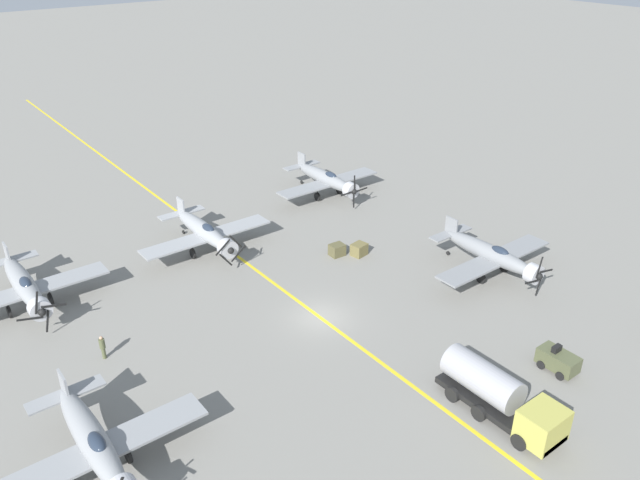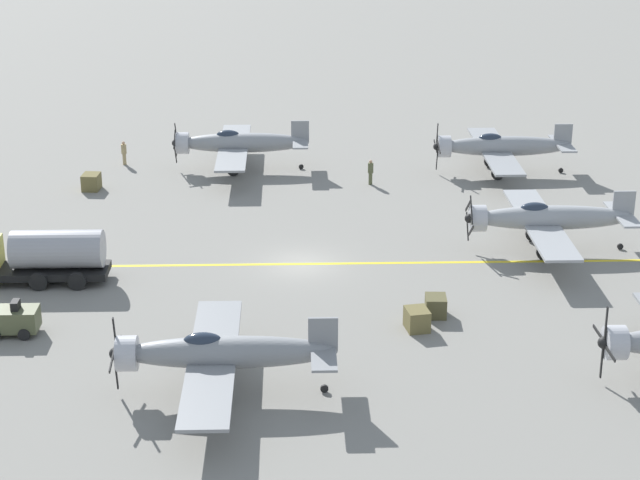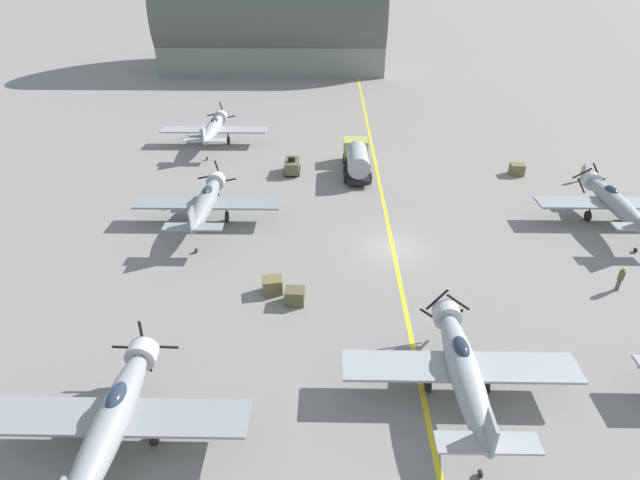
{
  "view_description": "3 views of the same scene",
  "coord_description": "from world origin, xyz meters",
  "px_view_note": "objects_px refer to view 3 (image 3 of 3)",
  "views": [
    {
      "loc": [
        23.64,
        30.83,
        26.51
      ],
      "look_at": [
        -3.89,
        -5.08,
        3.24
      ],
      "focal_mm": 35.0,
      "sensor_mm": 36.0,
      "label": 1
    },
    {
      "loc": [
        -56.76,
        0.52,
        23.38
      ],
      "look_at": [
        -4.8,
        -0.96,
        3.32
      ],
      "focal_mm": 60.0,
      "sensor_mm": 36.0,
      "label": 2
    },
    {
      "loc": [
        -5.06,
        -32.61,
        20.31
      ],
      "look_at": [
        -5.56,
        -2.93,
        2.45
      ],
      "focal_mm": 28.0,
      "sensor_mm": 36.0,
      "label": 3
    }
  ],
  "objects_px": {
    "airplane_mid_right": "(613,201)",
    "supply_crate_outboard": "(272,285)",
    "ground_crew_walking": "(583,172)",
    "supply_crate_mid_lane": "(517,169)",
    "airplane_mid_left": "(206,202)",
    "tow_tractor": "(292,166)",
    "airplane_far_left": "(214,128)",
    "airplane_near_left": "(113,419)",
    "supply_crate_by_tanker": "(295,296)",
    "hangar": "(274,21)",
    "airplane_near_center": "(463,368)",
    "ground_crew_inspecting": "(621,278)",
    "fuel_tanker": "(357,158)"
  },
  "relations": [
    {
      "from": "airplane_mid_right",
      "to": "supply_crate_mid_lane",
      "type": "xyz_separation_m",
      "value": [
        -4.36,
        10.0,
        -1.45
      ]
    },
    {
      "from": "airplane_far_left",
      "to": "ground_crew_inspecting",
      "type": "distance_m",
      "value": 42.61
    },
    {
      "from": "airplane_far_left",
      "to": "airplane_mid_left",
      "type": "height_order",
      "value": "airplane_mid_left"
    },
    {
      "from": "ground_crew_walking",
      "to": "airplane_far_left",
      "type": "bearing_deg",
      "value": 166.12
    },
    {
      "from": "airplane_near_left",
      "to": "airplane_mid_left",
      "type": "bearing_deg",
      "value": 76.17
    },
    {
      "from": "supply_crate_by_tanker",
      "to": "hangar",
      "type": "distance_m",
      "value": 72.14
    },
    {
      "from": "airplane_near_center",
      "to": "airplane_mid_left",
      "type": "bearing_deg",
      "value": 130.44
    },
    {
      "from": "airplane_mid_right",
      "to": "ground_crew_walking",
      "type": "height_order",
      "value": "airplane_mid_right"
    },
    {
      "from": "ground_crew_walking",
      "to": "airplane_mid_right",
      "type": "bearing_deg",
      "value": -99.95
    },
    {
      "from": "airplane_mid_right",
      "to": "tow_tractor",
      "type": "distance_m",
      "value": 28.85
    },
    {
      "from": "fuel_tanker",
      "to": "supply_crate_outboard",
      "type": "bearing_deg",
      "value": -107.88
    },
    {
      "from": "supply_crate_mid_lane",
      "to": "ground_crew_walking",
      "type": "bearing_deg",
      "value": -13.79
    },
    {
      "from": "airplane_far_left",
      "to": "ground_crew_walking",
      "type": "xyz_separation_m",
      "value": [
        37.94,
        -9.37,
        -1.03
      ]
    },
    {
      "from": "airplane_near_left",
      "to": "supply_crate_mid_lane",
      "type": "xyz_separation_m",
      "value": [
        28.52,
        32.18,
        -1.45
      ]
    },
    {
      "from": "ground_crew_inspecting",
      "to": "hangar",
      "type": "bearing_deg",
      "value": 112.99
    },
    {
      "from": "airplane_far_left",
      "to": "supply_crate_mid_lane",
      "type": "relative_size",
      "value": 8.87
    },
    {
      "from": "hangar",
      "to": "airplane_far_left",
      "type": "bearing_deg",
      "value": -94.28
    },
    {
      "from": "ground_crew_walking",
      "to": "supply_crate_mid_lane",
      "type": "height_order",
      "value": "ground_crew_walking"
    },
    {
      "from": "airplane_near_left",
      "to": "supply_crate_mid_lane",
      "type": "distance_m",
      "value": 43.02
    },
    {
      "from": "airplane_far_left",
      "to": "airplane_near_center",
      "type": "height_order",
      "value": "airplane_far_left"
    },
    {
      "from": "supply_crate_by_tanker",
      "to": "hangar",
      "type": "height_order",
      "value": "hangar"
    },
    {
      "from": "airplane_near_left",
      "to": "ground_crew_walking",
      "type": "relative_size",
      "value": 6.69
    },
    {
      "from": "tow_tractor",
      "to": "ground_crew_inspecting",
      "type": "relative_size",
      "value": 1.45
    },
    {
      "from": "airplane_far_left",
      "to": "supply_crate_outboard",
      "type": "distance_m",
      "value": 29.52
    },
    {
      "from": "airplane_mid_right",
      "to": "supply_crate_outboard",
      "type": "bearing_deg",
      "value": -161.68
    },
    {
      "from": "airplane_near_center",
      "to": "supply_crate_mid_lane",
      "type": "distance_m",
      "value": 31.29
    },
    {
      "from": "airplane_near_left",
      "to": "airplane_mid_left",
      "type": "distance_m",
      "value": 21.55
    },
    {
      "from": "tow_tractor",
      "to": "supply_crate_by_tanker",
      "type": "distance_m",
      "value": 21.24
    },
    {
      "from": "tow_tractor",
      "to": "supply_crate_outboard",
      "type": "relative_size",
      "value": 2.0
    },
    {
      "from": "airplane_mid_right",
      "to": "airplane_near_left",
      "type": "bearing_deg",
      "value": -148.0
    },
    {
      "from": "ground_crew_walking",
      "to": "hangar",
      "type": "height_order",
      "value": "hangar"
    },
    {
      "from": "airplane_far_left",
      "to": "airplane_near_left",
      "type": "bearing_deg",
      "value": -84.62
    },
    {
      "from": "airplane_mid_right",
      "to": "fuel_tanker",
      "type": "distance_m",
      "value": 22.95
    },
    {
      "from": "hangar",
      "to": "airplane_near_left",
      "type": "bearing_deg",
      "value": -89.73
    },
    {
      "from": "airplane_mid_right",
      "to": "airplane_mid_left",
      "type": "bearing_deg",
      "value": 179.09
    },
    {
      "from": "airplane_mid_right",
      "to": "ground_crew_inspecting",
      "type": "height_order",
      "value": "airplane_mid_right"
    },
    {
      "from": "airplane_near_left",
      "to": "tow_tractor",
      "type": "xyz_separation_m",
      "value": [
        5.86,
        32.19,
        -1.22
      ]
    },
    {
      "from": "tow_tractor",
      "to": "hangar",
      "type": "bearing_deg",
      "value": 97.1
    },
    {
      "from": "airplane_mid_right",
      "to": "hangar",
      "type": "xyz_separation_m",
      "value": [
        -33.27,
        60.19,
        5.82
      ]
    },
    {
      "from": "tow_tractor",
      "to": "supply_crate_by_tanker",
      "type": "height_order",
      "value": "tow_tractor"
    },
    {
      "from": "tow_tractor",
      "to": "supply_crate_outboard",
      "type": "height_order",
      "value": "tow_tractor"
    },
    {
      "from": "fuel_tanker",
      "to": "hangar",
      "type": "distance_m",
      "value": 51.84
    },
    {
      "from": "ground_crew_inspecting",
      "to": "airplane_far_left",
      "type": "bearing_deg",
      "value": 140.11
    },
    {
      "from": "airplane_near_left",
      "to": "ground_crew_walking",
      "type": "bearing_deg",
      "value": 26.8
    },
    {
      "from": "airplane_far_left",
      "to": "ground_crew_walking",
      "type": "relative_size",
      "value": 6.69
    },
    {
      "from": "airplane_mid_left",
      "to": "supply_crate_mid_lane",
      "type": "distance_m",
      "value": 30.88
    },
    {
      "from": "airplane_near_left",
      "to": "airplane_far_left",
      "type": "bearing_deg",
      "value": 80.07
    },
    {
      "from": "airplane_near_left",
      "to": "fuel_tanker",
      "type": "relative_size",
      "value": 1.5
    },
    {
      "from": "airplane_far_left",
      "to": "airplane_mid_right",
      "type": "relative_size",
      "value": 1.0
    },
    {
      "from": "airplane_mid_right",
      "to": "supply_crate_outboard",
      "type": "xyz_separation_m",
      "value": [
        -27.05,
        -10.01,
        -1.47
      ]
    }
  ]
}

